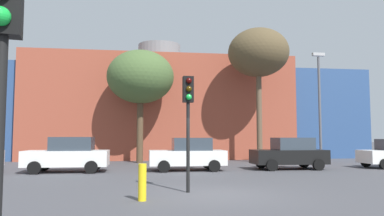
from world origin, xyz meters
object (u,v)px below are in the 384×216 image
at_px(parked_car_3, 290,153).
at_px(bare_tree_1, 258,53).
at_px(parked_car_2, 188,154).
at_px(street_lamp, 320,101).
at_px(traffic_light_near_left, 2,46).
at_px(traffic_light_island, 188,107).
at_px(bare_tree_0, 141,77).
at_px(parked_car_1, 68,155).
at_px(bollard_yellow_0, 142,182).

bearing_deg(parked_car_3, bare_tree_1, -90.87).
xyz_separation_m(parked_car_2, street_lamp, (8.83, 2.03, 3.28)).
xyz_separation_m(parked_car_3, traffic_light_near_left, (-9.92, -16.18, 1.91)).
xyz_separation_m(parked_car_2, parked_car_3, (5.87, 0.00, 0.00)).
height_order(traffic_light_island, bare_tree_0, bare_tree_0).
height_order(parked_car_1, bare_tree_1, bare_tree_1).
distance_m(parked_car_3, traffic_light_near_left, 19.07).
xyz_separation_m(bare_tree_0, bare_tree_1, (8.62, -0.80, 1.86)).
bearing_deg(parked_car_3, parked_car_1, 0.00).
height_order(parked_car_3, street_lamp, street_lamp).
relative_size(parked_car_1, traffic_light_island, 1.08).
xyz_separation_m(traffic_light_near_left, bollard_yellow_0, (1.49, 7.00, -2.27)).
bearing_deg(street_lamp, parked_car_3, -145.56).
xyz_separation_m(parked_car_3, traffic_light_island, (-6.88, -7.76, 2.00)).
relative_size(parked_car_1, bollard_yellow_0, 3.95).
relative_size(parked_car_1, bare_tree_0, 0.53).
bearing_deg(traffic_light_island, bollard_yellow_0, -51.08).
height_order(parked_car_2, parked_car_3, parked_car_3).
distance_m(traffic_light_island, bare_tree_0, 14.61).
distance_m(parked_car_1, bollard_yellow_0, 9.95).
xyz_separation_m(parked_car_2, traffic_light_near_left, (-4.05, -16.18, 1.92)).
relative_size(traffic_light_island, bare_tree_1, 0.40).
bearing_deg(traffic_light_near_left, street_lamp, 135.10).
bearing_deg(parked_car_1, traffic_light_near_left, 98.21).
bearing_deg(street_lamp, parked_car_1, -172.40).
bearing_deg(parked_car_2, street_lamp, -167.04).
distance_m(traffic_light_island, bollard_yellow_0, 3.15).
bearing_deg(bollard_yellow_0, bare_tree_0, 90.42).
relative_size(traffic_light_island, bollard_yellow_0, 3.66).
height_order(parked_car_1, parked_car_2, parked_car_1).
bearing_deg(parked_car_2, parked_car_1, 0.00).
relative_size(parked_car_2, bollard_yellow_0, 3.85).
height_order(bare_tree_0, bare_tree_1, bare_tree_1).
bearing_deg(parked_car_1, bare_tree_0, -120.20).
relative_size(parked_car_2, street_lamp, 0.57).
distance_m(bare_tree_1, bollard_yellow_0, 18.60).
relative_size(parked_car_3, bare_tree_0, 0.51).
bearing_deg(parked_car_1, parked_car_3, -180.00).
bearing_deg(parked_car_3, bare_tree_0, -36.78).
distance_m(parked_car_3, bare_tree_1, 9.03).
bearing_deg(bare_tree_0, parked_car_3, -36.78).
bearing_deg(traffic_light_near_left, parked_car_1, 178.58).
height_order(parked_car_2, traffic_light_near_left, traffic_light_near_left).
bearing_deg(parked_car_3, parked_car_2, 0.00).
distance_m(traffic_light_near_left, bare_tree_0, 22.85).
bearing_deg(traffic_light_near_left, bollard_yellow_0, 158.33).
xyz_separation_m(traffic_light_near_left, traffic_light_island, (3.03, 8.42, 0.09)).
distance_m(bare_tree_0, street_lamp, 12.45).
bearing_deg(parked_car_1, bollard_yellow_0, 112.65).
height_order(parked_car_1, bare_tree_0, bare_tree_0).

